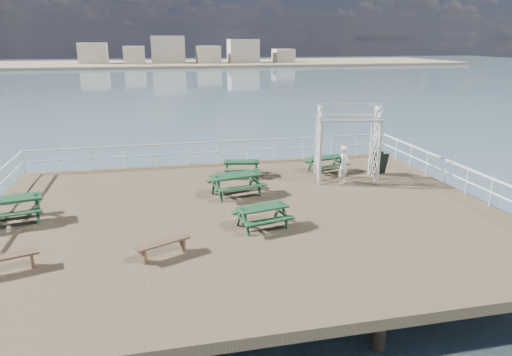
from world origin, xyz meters
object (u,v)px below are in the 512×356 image
(picnic_table_c, at_px, (327,161))
(flat_bench_far, at_px, (162,245))
(flat_bench_near, at_px, (6,260))
(picnic_table_a, at_px, (10,205))
(picnic_table_d, at_px, (262,212))
(picnic_table_e, at_px, (236,180))
(picnic_table_b, at_px, (242,165))
(trellis_arbor, at_px, (347,147))
(person, at_px, (344,165))

(picnic_table_c, height_order, flat_bench_far, picnic_table_c)
(flat_bench_near, relative_size, flat_bench_far, 1.02)
(picnic_table_a, height_order, picnic_table_d, picnic_table_a)
(flat_bench_near, bearing_deg, picnic_table_e, 17.83)
(picnic_table_e, xyz_separation_m, flat_bench_near, (-6.96, -4.78, -0.26))
(picnic_table_c, distance_m, picnic_table_e, 5.20)
(picnic_table_b, distance_m, picnic_table_d, 5.94)
(trellis_arbor, bearing_deg, picnic_table_b, 171.01)
(flat_bench_near, bearing_deg, picnic_table_c, 14.92)
(flat_bench_near, distance_m, trellis_arbor, 13.30)
(picnic_table_a, relative_size, person, 1.39)
(picnic_table_b, bearing_deg, picnic_table_a, -146.62)
(picnic_table_e, xyz_separation_m, flat_bench_far, (-2.94, -4.77, -0.27))
(flat_bench_near, height_order, trellis_arbor, trellis_arbor)
(flat_bench_far, bearing_deg, trellis_arbor, 11.13)
(picnic_table_c, height_order, flat_bench_near, picnic_table_c)
(person, bearing_deg, flat_bench_near, 164.98)
(flat_bench_near, distance_m, flat_bench_far, 4.02)
(picnic_table_a, xyz_separation_m, picnic_table_d, (8.09, -2.23, -0.10))
(picnic_table_d, xyz_separation_m, picnic_table_e, (-0.27, 3.34, 0.09))
(person, bearing_deg, picnic_table_b, 113.37)
(picnic_table_d, xyz_separation_m, trellis_arbor, (4.71, 4.29, 0.95))
(picnic_table_b, height_order, person, person)
(picnic_table_c, relative_size, person, 1.19)
(picnic_table_c, bearing_deg, picnic_table_e, -167.47)
(flat_bench_far, bearing_deg, picnic_table_d, -0.68)
(picnic_table_d, height_order, trellis_arbor, trellis_arbor)
(picnic_table_b, relative_size, flat_bench_far, 1.11)
(flat_bench_far, bearing_deg, picnic_table_a, 118.37)
(picnic_table_b, relative_size, trellis_arbor, 0.53)
(picnic_table_d, height_order, person, person)
(picnic_table_b, bearing_deg, picnic_table_c, 6.55)
(picnic_table_b, distance_m, picnic_table_c, 3.93)
(picnic_table_c, relative_size, picnic_table_d, 1.00)
(picnic_table_b, bearing_deg, person, -17.10)
(flat_bench_near, xyz_separation_m, trellis_arbor, (11.94, 5.74, 1.12))
(picnic_table_e, bearing_deg, picnic_table_c, 13.99)
(flat_bench_far, bearing_deg, picnic_table_b, 38.84)
(picnic_table_a, xyz_separation_m, trellis_arbor, (12.80, 2.06, 0.85))
(picnic_table_d, distance_m, flat_bench_far, 3.52)
(picnic_table_b, bearing_deg, picnic_table_e, -95.42)
(picnic_table_e, relative_size, flat_bench_near, 1.38)
(picnic_table_d, distance_m, picnic_table_e, 3.35)
(picnic_table_b, xyz_separation_m, picnic_table_c, (3.92, -0.24, 0.02))
(flat_bench_near, relative_size, trellis_arbor, 0.49)
(picnic_table_d, height_order, picnic_table_e, picnic_table_e)
(picnic_table_b, xyz_separation_m, flat_bench_far, (-3.66, -7.35, -0.15))
(picnic_table_d, bearing_deg, picnic_table_a, 151.59)
(picnic_table_c, bearing_deg, trellis_arbor, -90.54)
(flat_bench_near, bearing_deg, picnic_table_d, -5.34)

